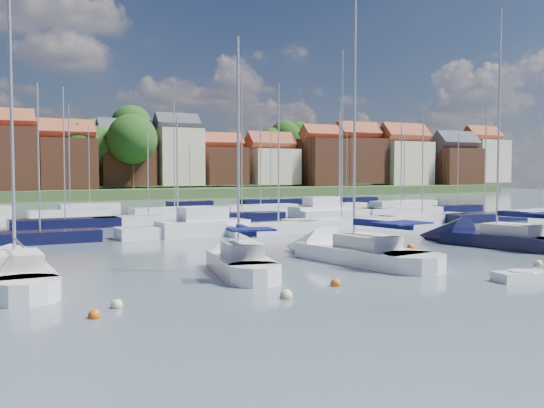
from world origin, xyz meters
TOP-DOWN VIEW (x-y plane):
  - ground at (0.00, 40.00)m, footprint 260.00×260.00m
  - sailboat_left at (-10.12, 3.63)m, footprint 4.34×9.33m
  - sailboat_centre at (-3.18, 4.44)m, footprint 4.80×12.21m
  - sailboat_navy at (9.15, 5.48)m, footprint 5.65×12.68m
  - sailboat_far at (-20.23, 5.41)m, footprint 2.78×10.29m
  - tender at (-0.03, -5.15)m, footprint 2.74×1.67m
  - buoy_a at (-18.53, -3.01)m, footprint 0.44×0.44m
  - buoy_b at (-11.25, -3.31)m, footprint 0.52×0.52m
  - buoy_c at (-8.09, -2.09)m, footprint 0.48×0.48m
  - buoy_d at (4.47, -2.55)m, footprint 0.44×0.44m
  - buoy_e at (3.37, 6.08)m, footprint 0.49×0.49m
  - buoy_g at (-17.47, -1.81)m, footprint 0.43×0.43m
  - buoy_h at (13.16, 6.95)m, footprint 0.55×0.55m
  - marina_field at (1.91, 35.15)m, footprint 79.62×41.41m
  - far_shore_town at (2.23, 132.67)m, footprint 212.46×90.00m

SIDE VIEW (x-z plane):
  - ground at x=0.00m, z-range 0.00..0.00m
  - buoy_a at x=-18.53m, z-range -0.22..0.22m
  - buoy_b at x=-11.25m, z-range -0.26..0.26m
  - buoy_c at x=-8.09m, z-range -0.24..0.24m
  - buoy_d at x=4.47m, z-range -0.22..0.22m
  - buoy_e at x=3.37m, z-range -0.24..0.24m
  - buoy_g at x=-17.47m, z-range -0.22..0.22m
  - buoy_h at x=13.16m, z-range -0.27..0.27m
  - tender at x=-0.03m, z-range -0.06..0.49m
  - sailboat_far at x=-20.23m, z-range -6.50..7.17m
  - sailboat_navy at x=9.15m, z-range -8.13..8.84m
  - sailboat_centre at x=-3.18m, z-range -7.72..8.42m
  - sailboat_left at x=-10.12m, z-range -5.83..6.56m
  - marina_field at x=1.91m, z-range -7.53..8.40m
  - far_shore_town at x=2.23m, z-range -6.53..15.74m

